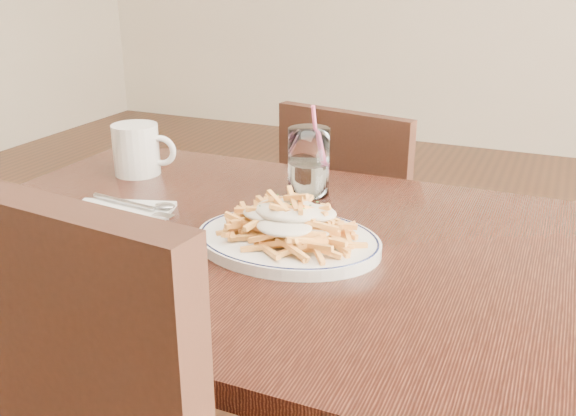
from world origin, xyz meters
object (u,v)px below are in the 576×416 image
at_px(fries_plate, 288,241).
at_px(loaded_fries, 288,216).
at_px(table, 265,275).
at_px(coffee_mug, 138,150).
at_px(water_glass, 309,166).
at_px(chair_far, 357,230).

relative_size(fries_plate, loaded_fries, 1.75).
xyz_separation_m(table, fries_plate, (0.06, -0.03, 0.09)).
distance_m(table, coffee_mug, 0.47).
height_order(water_glass, coffee_mug, water_glass).
bearing_deg(water_glass, table, -87.41).
relative_size(table, coffee_mug, 8.40).
xyz_separation_m(chair_far, coffee_mug, (-0.36, -0.50, 0.33)).
height_order(table, fries_plate, fries_plate).
xyz_separation_m(chair_far, fries_plate, (0.10, -0.73, 0.28)).
bearing_deg(fries_plate, coffee_mug, 153.93).
height_order(table, water_glass, water_glass).
distance_m(loaded_fries, water_glass, 0.27).
xyz_separation_m(table, loaded_fries, (0.06, -0.03, 0.13)).
bearing_deg(water_glass, loaded_fries, -75.37).
bearing_deg(chair_far, table, -86.24).
distance_m(water_glass, coffee_mug, 0.40).
height_order(chair_far, loaded_fries, chair_far).
relative_size(chair_far, fries_plate, 2.24).
height_order(chair_far, fries_plate, chair_far).
height_order(loaded_fries, water_glass, water_glass).
xyz_separation_m(table, chair_far, (-0.05, 0.70, -0.19)).
bearing_deg(table, coffee_mug, 154.09).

